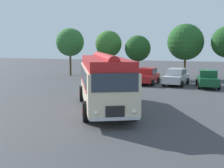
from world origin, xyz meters
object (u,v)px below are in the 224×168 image
at_px(car_mid_right, 176,77).
at_px(car_far_right, 208,79).
at_px(car_near_left, 125,75).
at_px(car_mid_left, 147,76).
at_px(vintage_bus, 104,79).

xyz_separation_m(car_mid_right, car_far_right, (3.01, -0.71, 0.00)).
height_order(car_near_left, car_mid_left, same).
xyz_separation_m(vintage_bus, car_mid_right, (2.61, 13.15, -1.05)).
height_order(car_mid_left, car_mid_right, same).
bearing_deg(car_near_left, car_mid_left, 2.81).
bearing_deg(car_far_right, car_near_left, 176.68).
bearing_deg(car_far_right, car_mid_right, 166.76).
bearing_deg(car_mid_left, car_near_left, -177.19).
bearing_deg(car_near_left, car_far_right, -3.32).
bearing_deg(car_mid_left, car_far_right, -5.75).
distance_m(vintage_bus, car_mid_left, 13.08).
bearing_deg(vintage_bus, car_far_right, 65.69).
bearing_deg(vintage_bus, car_mid_left, 91.35).
distance_m(car_near_left, car_far_right, 8.30).
relative_size(vintage_bus, car_mid_right, 2.32).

